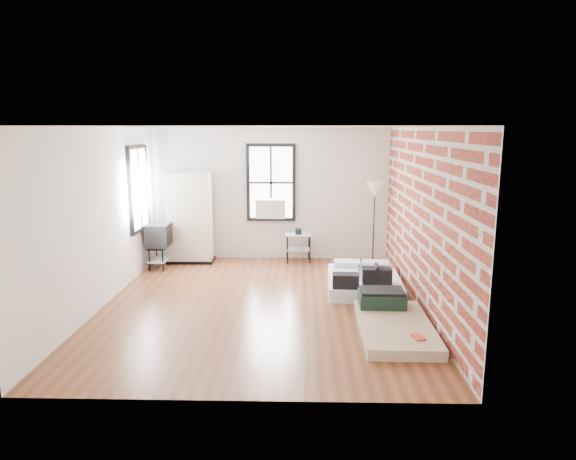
{
  "coord_description": "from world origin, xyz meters",
  "views": [
    {
      "loc": [
        0.64,
        -7.86,
        2.77
      ],
      "look_at": [
        0.43,
        0.3,
        1.16
      ],
      "focal_mm": 32.0,
      "sensor_mm": 36.0,
      "label": 1
    }
  ],
  "objects_px": {
    "mattress_main": "(364,281)",
    "tv_stand": "(159,237)",
    "wardrobe": "(190,218)",
    "side_table": "(298,239)",
    "floor_lamp": "(375,193)",
    "mattress_bare": "(392,320)"
  },
  "relations": [
    {
      "from": "wardrobe",
      "to": "floor_lamp",
      "type": "relative_size",
      "value": 1.11
    },
    {
      "from": "floor_lamp",
      "to": "tv_stand",
      "type": "bearing_deg",
      "value": -173.27
    },
    {
      "from": "mattress_main",
      "to": "mattress_bare",
      "type": "relative_size",
      "value": 0.93
    },
    {
      "from": "mattress_main",
      "to": "side_table",
      "type": "xyz_separation_m",
      "value": [
        -1.16,
        1.88,
        0.33
      ]
    },
    {
      "from": "wardrobe",
      "to": "side_table",
      "type": "distance_m",
      "value": 2.32
    },
    {
      "from": "mattress_bare",
      "to": "floor_lamp",
      "type": "xyz_separation_m",
      "value": [
        0.22,
        3.62,
        1.35
      ]
    },
    {
      "from": "mattress_main",
      "to": "tv_stand",
      "type": "relative_size",
      "value": 1.92
    },
    {
      "from": "wardrobe",
      "to": "tv_stand",
      "type": "height_order",
      "value": "wardrobe"
    },
    {
      "from": "wardrobe",
      "to": "floor_lamp",
      "type": "height_order",
      "value": "wardrobe"
    },
    {
      "from": "tv_stand",
      "to": "side_table",
      "type": "bearing_deg",
      "value": 11.71
    },
    {
      "from": "mattress_bare",
      "to": "side_table",
      "type": "bearing_deg",
      "value": 110.83
    },
    {
      "from": "floor_lamp",
      "to": "tv_stand",
      "type": "xyz_separation_m",
      "value": [
        -4.36,
        -0.51,
        -0.83
      ]
    },
    {
      "from": "floor_lamp",
      "to": "tv_stand",
      "type": "relative_size",
      "value": 1.9
    },
    {
      "from": "mattress_bare",
      "to": "side_table",
      "type": "distance_m",
      "value": 3.94
    },
    {
      "from": "side_table",
      "to": "tv_stand",
      "type": "bearing_deg",
      "value": -168.19
    },
    {
      "from": "mattress_main",
      "to": "wardrobe",
      "type": "bearing_deg",
      "value": 154.51
    },
    {
      "from": "mattress_bare",
      "to": "floor_lamp",
      "type": "distance_m",
      "value": 3.87
    },
    {
      "from": "wardrobe",
      "to": "side_table",
      "type": "xyz_separation_m",
      "value": [
        2.27,
        0.07,
        -0.47
      ]
    },
    {
      "from": "mattress_main",
      "to": "side_table",
      "type": "relative_size",
      "value": 2.45
    },
    {
      "from": "mattress_bare",
      "to": "wardrobe",
      "type": "distance_m",
      "value": 5.18
    },
    {
      "from": "floor_lamp",
      "to": "mattress_main",
      "type": "bearing_deg",
      "value": -102.64
    },
    {
      "from": "mattress_main",
      "to": "floor_lamp",
      "type": "bearing_deg",
      "value": 79.6
    }
  ]
}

